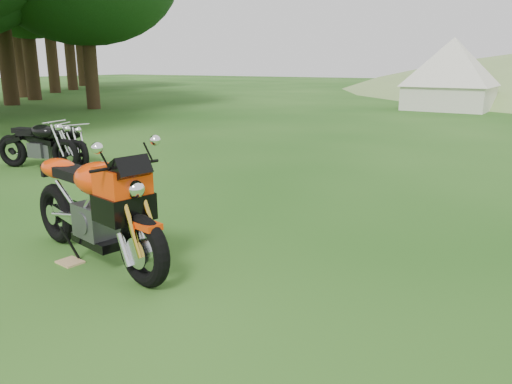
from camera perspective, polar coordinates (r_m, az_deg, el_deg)
The scene contains 8 objects.
ground at distance 5.63m, azimuth -3.63°, elevation -5.63°, with size 120.00×120.00×0.00m, color #15430E.
treeline at distance 30.10m, azimuth -20.18°, elevation 10.01°, with size 28.00×32.00×14.00m, color black, non-canonical shape.
sport_motorcycle at distance 5.12m, azimuth -18.10°, elevation -0.66°, with size 2.20×0.55×1.32m, color #EA3908, non-canonical shape.
plywood_board at distance 5.37m, azimuth -20.48°, elevation -7.50°, with size 0.24×0.19×0.02m, color tan.
vintage_moto_a at distance 10.21m, azimuth -23.25°, elevation 5.06°, with size 1.76×0.41×0.92m, color black, non-canonical shape.
vintage_moto_b at distance 10.24m, azimuth -23.79°, elevation 5.19°, with size 1.86×0.43×0.98m, color black, non-canonical shape.
vintage_moto_c at distance 10.43m, azimuth -20.55°, elevation 5.38°, with size 1.68×0.39×0.88m, color black, non-canonical shape.
tent_left at distance 23.04m, azimuth 21.42°, elevation 12.30°, with size 3.26×3.26×2.83m, color silver, non-canonical shape.
Camera 1 is at (2.94, -4.40, 1.94)m, focal length 35.00 mm.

